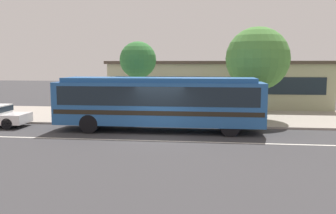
% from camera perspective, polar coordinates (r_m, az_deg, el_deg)
% --- Properties ---
extents(ground_plane, '(120.00, 120.00, 0.00)m').
position_cam_1_polar(ground_plane, '(18.00, -1.59, -4.86)').
color(ground_plane, '#383739').
extents(sidewalk_slab, '(60.00, 8.00, 0.12)m').
position_cam_1_polar(sidewalk_slab, '(24.96, 0.88, -1.45)').
color(sidewalk_slab, '#9E9388').
rests_on(sidewalk_slab, ground_plane).
extents(lane_stripe_center, '(56.00, 0.16, 0.01)m').
position_cam_1_polar(lane_stripe_center, '(17.22, -2.00, -5.38)').
color(lane_stripe_center, silver).
rests_on(lane_stripe_center, ground_plane).
extents(transit_bus, '(11.20, 2.59, 2.93)m').
position_cam_1_polar(transit_bus, '(19.52, -1.41, 1.10)').
color(transit_bus, '#275A9D').
rests_on(transit_bus, ground_plane).
extents(pedestrian_waiting_near_sign, '(0.43, 0.43, 1.65)m').
position_cam_1_polar(pedestrian_waiting_near_sign, '(22.51, 5.17, 0.23)').
color(pedestrian_waiting_near_sign, '#2B3348').
rests_on(pedestrian_waiting_near_sign, sidewalk_slab).
extents(pedestrian_walking_along_curb, '(0.37, 0.37, 1.68)m').
position_cam_1_polar(pedestrian_walking_along_curb, '(21.48, 9.66, -0.08)').
color(pedestrian_walking_along_curb, '#322A3B').
rests_on(pedestrian_walking_along_curb, sidewalk_slab).
extents(street_tree_near_stop, '(2.42, 2.42, 5.03)m').
position_cam_1_polar(street_tree_near_stop, '(23.91, -4.78, 7.39)').
color(street_tree_near_stop, brown).
rests_on(street_tree_near_stop, sidewalk_slab).
extents(street_tree_mid_block, '(4.06, 4.06, 5.91)m').
position_cam_1_polar(street_tree_mid_block, '(23.83, 14.04, 7.44)').
color(street_tree_mid_block, brown).
rests_on(street_tree_mid_block, sidewalk_slab).
extents(station_building, '(18.02, 8.15, 3.91)m').
position_cam_1_polar(station_building, '(32.01, 7.77, 3.72)').
color(station_building, '#AAA787').
rests_on(station_building, ground_plane).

